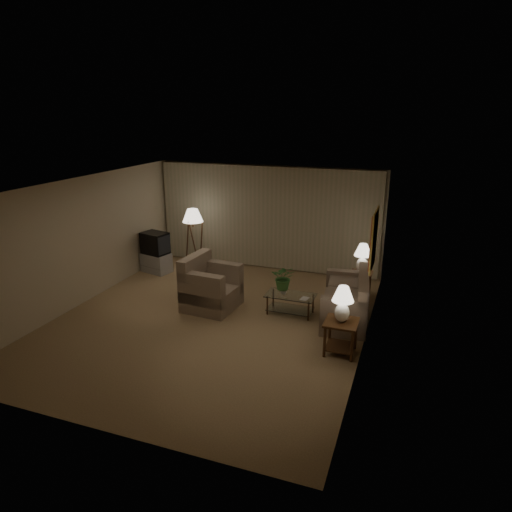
{
  "coord_description": "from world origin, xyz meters",
  "views": [
    {
      "loc": [
        3.66,
        -7.53,
        4.05
      ],
      "look_at": [
        0.74,
        0.6,
        1.25
      ],
      "focal_mm": 32.0,
      "sensor_mm": 36.0,
      "label": 1
    }
  ],
  "objects": [
    {
      "name": "vase",
      "position": [
        1.26,
        0.83,
        0.48
      ],
      "size": [
        0.17,
        0.17,
        0.14
      ],
      "primitive_type": "imported",
      "rotation": [
        0.0,
        0.0,
        0.37
      ],
      "color": "white",
      "rests_on": "coffee_table"
    },
    {
      "name": "floor_lamp",
      "position": [
        -1.7,
        2.6,
        0.85
      ],
      "size": [
        0.53,
        0.53,
        1.62
      ],
      "color": "#39230F",
      "rests_on": "ground"
    },
    {
      "name": "book",
      "position": [
        1.66,
        0.73,
        0.42
      ],
      "size": [
        0.17,
        0.22,
        0.01
      ],
      "primitive_type": "imported",
      "rotation": [
        0.0,
        0.0,
        -0.16
      ],
      "color": "olive",
      "rests_on": "coffee_table"
    },
    {
      "name": "side_table_far",
      "position": [
        2.65,
        2.18,
        0.4
      ],
      "size": [
        0.47,
        0.4,
        0.6
      ],
      "color": "#39230F",
      "rests_on": "ground"
    },
    {
      "name": "flowers",
      "position": [
        1.26,
        0.83,
        0.81
      ],
      "size": [
        0.54,
        0.49,
        0.53
      ],
      "primitive_type": "imported",
      "rotation": [
        0.0,
        0.0,
        0.18
      ],
      "color": "#3C7534",
      "rests_on": "vase"
    },
    {
      "name": "armchair",
      "position": [
        -0.24,
        0.56,
        0.44
      ],
      "size": [
        1.21,
        1.17,
        0.89
      ],
      "rotation": [
        0.0,
        0.0,
        1.49
      ],
      "color": "gray",
      "rests_on": "ground"
    },
    {
      "name": "table_lamp_far",
      "position": [
        2.65,
        2.18,
        0.98
      ],
      "size": [
        0.38,
        0.38,
        0.65
      ],
      "color": "white",
      "rests_on": "side_table_far"
    },
    {
      "name": "ottoman",
      "position": [
        -0.8,
        2.04,
        0.22
      ],
      "size": [
        0.73,
        0.73,
        0.44
      ],
      "primitive_type": "cylinder",
      "rotation": [
        0.0,
        0.0,
        0.13
      ],
      "color": "#9C5734",
      "rests_on": "ground"
    },
    {
      "name": "tv_cabinet",
      "position": [
        -2.55,
        2.11,
        0.25
      ],
      "size": [
        0.94,
        0.8,
        0.5
      ],
      "primitive_type": "cube",
      "rotation": [
        0.0,
        0.0,
        -0.24
      ],
      "color": "#9D9D9F",
      "rests_on": "ground"
    },
    {
      "name": "side_table_near",
      "position": [
        2.65,
        -0.42,
        0.41
      ],
      "size": [
        0.56,
        0.56,
        0.6
      ],
      "color": "#39230F",
      "rests_on": "ground"
    },
    {
      "name": "sofa",
      "position": [
        2.5,
        0.93,
        0.38
      ],
      "size": [
        1.92,
        1.27,
        0.76
      ],
      "rotation": [
        0.0,
        0.0,
        -1.45
      ],
      "color": "gray",
      "rests_on": "ground"
    },
    {
      "name": "table_lamp_near",
      "position": [
        2.65,
        -0.42,
        0.98
      ],
      "size": [
        0.37,
        0.37,
        0.64
      ],
      "color": "white",
      "rests_on": "side_table_near"
    },
    {
      "name": "room_shell",
      "position": [
        0.02,
        1.51,
        1.75
      ],
      "size": [
        6.04,
        7.02,
        2.72
      ],
      "color": "#C1B594",
      "rests_on": "ground"
    },
    {
      "name": "ground",
      "position": [
        0.0,
        0.0,
        0.0
      ],
      "size": [
        7.0,
        7.0,
        0.0
      ],
      "primitive_type": "plane",
      "color": "tan",
      "rests_on": "ground"
    },
    {
      "name": "coffee_table",
      "position": [
        1.41,
        0.83,
        0.28
      ],
      "size": [
        1.0,
        0.55,
        0.41
      ],
      "color": "silver",
      "rests_on": "ground"
    },
    {
      "name": "crt_tv",
      "position": [
        -2.55,
        2.11,
        0.78
      ],
      "size": [
        0.85,
        0.75,
        0.55
      ],
      "primitive_type": "cube",
      "rotation": [
        0.0,
        0.0,
        -0.24
      ],
      "color": "black",
      "rests_on": "tv_cabinet"
    }
  ]
}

